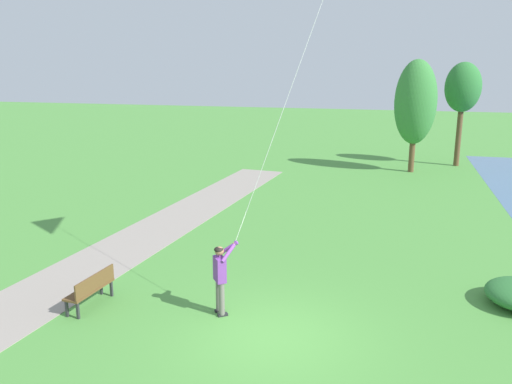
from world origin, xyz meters
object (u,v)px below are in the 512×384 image
object	(u,v)px
park_bench_near_walkway	(92,287)
tree_lakeside_near	(463,89)
tree_treeline_left	(416,103)
person_kite_flyer	(221,274)

from	to	relation	value
park_bench_near_walkway	tree_lakeside_near	size ratio (longest dim) A/B	0.26
park_bench_near_walkway	tree_lakeside_near	world-z (taller)	tree_lakeside_near
tree_lakeside_near	tree_treeline_left	world-z (taller)	tree_treeline_left
person_kite_flyer	park_bench_near_walkway	size ratio (longest dim) A/B	1.19
tree_lakeside_near	park_bench_near_walkway	bearing A→B (deg)	-116.09
person_kite_flyer	park_bench_near_walkway	bearing A→B (deg)	-172.27
park_bench_near_walkway	person_kite_flyer	bearing A→B (deg)	7.73
park_bench_near_walkway	tree_treeline_left	size ratio (longest dim) A/B	0.25
tree_lakeside_near	tree_treeline_left	size ratio (longest dim) A/B	0.98
park_bench_near_walkway	tree_treeline_left	world-z (taller)	tree_treeline_left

